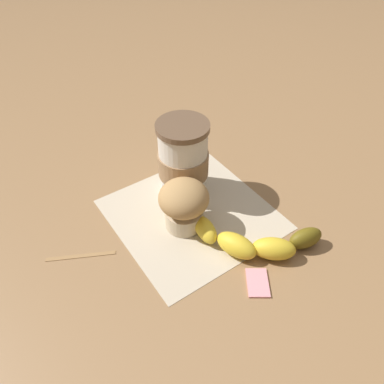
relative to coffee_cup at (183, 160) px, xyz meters
The scene contains 7 objects.
ground_plane 0.10m from the coffee_cup, 20.91° to the right, with size 3.00×3.00×0.00m, color #936D47.
paper_napkin 0.10m from the coffee_cup, 20.91° to the right, with size 0.26×0.26×0.00m, color beige.
coffee_cup is the anchor object (origin of this frame).
muffin 0.09m from the coffee_cup, 33.15° to the right, with size 0.08×0.08×0.09m.
banana 0.19m from the coffee_cup, ahead, with size 0.16×0.17×0.04m.
sugar_packet 0.25m from the coffee_cup, ahead, with size 0.05×0.03×0.01m, color pink.
wooden_stirrer 0.24m from the coffee_cup, 80.71° to the right, with size 0.11×0.01×0.00m, color #9E7547.
Camera 1 is at (0.38, -0.26, 0.48)m, focal length 35.00 mm.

